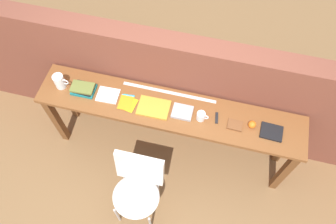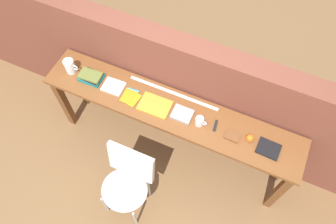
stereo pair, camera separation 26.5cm
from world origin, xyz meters
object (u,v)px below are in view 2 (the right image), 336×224
at_px(chair_white_moulded, 127,181).
at_px(magazine_cycling, 113,86).
at_px(pamphlet_pile_colourful, 130,97).
at_px(leather_journal_brown, 232,136).
at_px(mug, 200,121).
at_px(book_open_centre, 155,105).
at_px(book_stack_leftmost, 91,77).
at_px(sports_ball_small, 250,138).
at_px(pitcher_white, 70,66).
at_px(book_repair_rightmost, 269,149).
at_px(multitool_folded, 215,126).

bearing_deg(chair_white_moulded, magazine_cycling, 124.21).
height_order(pamphlet_pile_colourful, leather_journal_brown, leather_journal_brown).
xyz_separation_m(magazine_cycling, mug, (0.89, -0.03, 0.04)).
bearing_deg(magazine_cycling, book_open_centre, -5.92).
bearing_deg(mug, book_stack_leftmost, 178.46).
xyz_separation_m(pamphlet_pile_colourful, sports_ball_small, (1.14, 0.03, 0.03)).
xyz_separation_m(pitcher_white, book_open_centre, (0.92, -0.03, -0.07)).
bearing_deg(pamphlet_pile_colourful, pitcher_white, 177.23).
distance_m(book_stack_leftmost, sports_ball_small, 1.58).
bearing_deg(pamphlet_pile_colourful, magazine_cycling, 169.97).
xyz_separation_m(pamphlet_pile_colourful, mug, (0.69, 0.00, 0.04)).
bearing_deg(book_stack_leftmost, leather_journal_brown, -1.15).
bearing_deg(mug, pitcher_white, 178.74).
height_order(magazine_cycling, book_repair_rightmost, book_repair_rightmost).
height_order(chair_white_moulded, book_repair_rightmost, book_repair_rightmost).
height_order(pitcher_white, sports_ball_small, pitcher_white).
distance_m(pamphlet_pile_colourful, sports_ball_small, 1.14).
xyz_separation_m(pamphlet_pile_colourful, leather_journal_brown, (1.00, 0.00, 0.01)).
distance_m(chair_white_moulded, magazine_cycling, 0.89).
distance_m(chair_white_moulded, leather_journal_brown, 1.05).
distance_m(chair_white_moulded, book_stack_leftmost, 1.04).
relative_size(chair_white_moulded, multitool_folded, 8.10).
bearing_deg(leather_journal_brown, chair_white_moulded, -137.18).
distance_m(pamphlet_pile_colourful, book_repair_rightmost, 1.32).
bearing_deg(chair_white_moulded, book_repair_rightmost, 31.71).
bearing_deg(book_open_centre, multitool_folded, 2.19).
relative_size(pitcher_white, mug, 1.67).
distance_m(mug, book_repair_rightmost, 0.63).
bearing_deg(pitcher_white, mug, -1.26).
relative_size(chair_white_moulded, book_stack_leftmost, 4.03).
xyz_separation_m(multitool_folded, sports_ball_small, (0.31, -0.01, 0.03)).
distance_m(pitcher_white, pamphlet_pile_colourful, 0.67).
height_order(book_stack_leftmost, mug, mug).
bearing_deg(sports_ball_small, multitool_folded, 179.03).
bearing_deg(sports_ball_small, magazine_cycling, 179.95).
relative_size(book_stack_leftmost, mug, 2.01).
distance_m(chair_white_moulded, book_repair_rightmost, 1.30).
height_order(book_stack_leftmost, sports_ball_small, same).
distance_m(book_stack_leftmost, leather_journal_brown, 1.44).
height_order(chair_white_moulded, leather_journal_brown, leather_journal_brown).
relative_size(pamphlet_pile_colourful, sports_ball_small, 2.73).
bearing_deg(mug, book_open_centre, 179.47).
xyz_separation_m(magazine_cycling, leather_journal_brown, (1.20, -0.03, 0.00)).
distance_m(chair_white_moulded, multitool_folded, 0.96).
bearing_deg(book_stack_leftmost, multitool_folded, 0.31).
relative_size(magazine_cycling, book_open_centre, 0.69).
bearing_deg(book_stack_leftmost, pitcher_white, -179.88).
bearing_deg(multitool_folded, leather_journal_brown, -11.91).
relative_size(magazine_cycling, book_repair_rightmost, 1.05).
bearing_deg(leather_journal_brown, sports_ball_small, 13.71).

